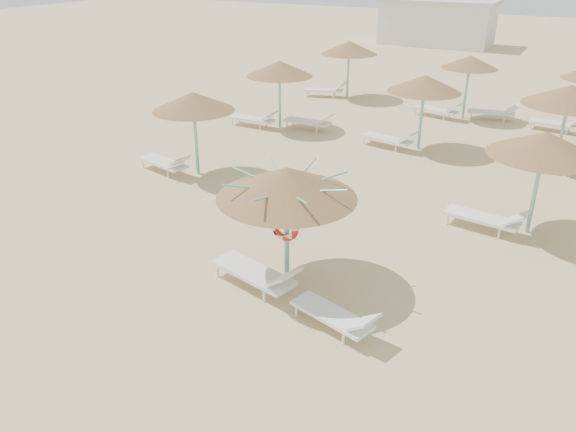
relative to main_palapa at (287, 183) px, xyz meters
The scene contains 6 objects.
ground 2.32m from the main_palapa, 161.93° to the right, with size 120.00×120.00×0.00m, color tan.
main_palapa is the anchor object (origin of this frame).
lounger_main_a 2.05m from the main_palapa, 118.63° to the right, with size 2.28×1.15×0.79m.
lounger_main_b 2.86m from the main_palapa, 34.11° to the right, with size 1.92×1.04×0.67m.
palapa_field 10.20m from the main_palapa, 79.66° to the left, with size 19.94×14.51×2.72m.
service_hut 35.47m from the main_palapa, 100.26° to the left, with size 8.40×4.40×3.25m.
Camera 1 is at (5.46, -9.22, 6.64)m, focal length 35.00 mm.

